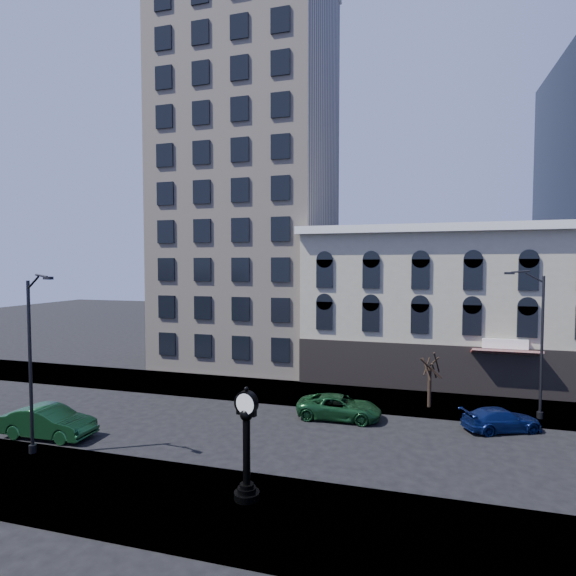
% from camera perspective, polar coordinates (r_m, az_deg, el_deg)
% --- Properties ---
extents(ground, '(160.00, 160.00, 0.00)m').
position_cam_1_polar(ground, '(27.25, -6.67, -17.42)').
color(ground, black).
rests_on(ground, ground).
extents(sidewalk_far, '(160.00, 6.00, 0.12)m').
position_cam_1_polar(sidewalk_far, '(34.39, -1.42, -12.95)').
color(sidewalk_far, gray).
rests_on(sidewalk_far, ground).
extents(sidewalk_near, '(160.00, 6.00, 0.12)m').
position_cam_1_polar(sidewalk_near, '(20.69, -16.02, -24.21)').
color(sidewalk_near, gray).
rests_on(sidewalk_near, ground).
extents(cream_tower, '(15.90, 15.40, 42.50)m').
position_cam_1_polar(cream_tower, '(46.43, -4.78, 15.16)').
color(cream_tower, beige).
rests_on(cream_tower, ground).
extents(victorian_row, '(22.60, 11.19, 12.50)m').
position_cam_1_polar(victorian_row, '(39.69, 18.94, -2.26)').
color(victorian_row, '#AFAA90').
rests_on(victorian_row, ground).
extents(street_clock, '(1.03, 1.03, 4.55)m').
position_cam_1_polar(street_clock, '(19.01, -5.29, -19.61)').
color(street_clock, black).
rests_on(street_clock, sidewalk_near).
extents(street_lamp_near, '(2.28, 0.97, 9.09)m').
position_cam_1_polar(street_lamp_near, '(24.86, -29.38, -3.18)').
color(street_lamp_near, black).
rests_on(street_lamp_near, sidewalk_near).
extents(street_lamp_far, '(2.38, 0.36, 9.20)m').
position_cam_1_polar(street_lamp_far, '(30.92, 28.45, -1.88)').
color(street_lamp_far, black).
rests_on(street_lamp_far, sidewalk_far).
extents(bare_tree_far, '(2.43, 2.43, 4.17)m').
position_cam_1_polar(bare_tree_far, '(31.24, 17.57, -8.68)').
color(bare_tree_far, black).
rests_on(bare_tree_far, sidewalk_far).
extents(car_near_b, '(5.18, 1.94, 1.69)m').
position_cam_1_polar(car_near_b, '(28.92, -28.10, -14.76)').
color(car_near_b, '#143F1E').
rests_on(car_near_b, ground).
extents(car_far_a, '(5.18, 2.45, 1.43)m').
position_cam_1_polar(car_far_a, '(28.79, 6.52, -14.79)').
color(car_far_a, '#143F1E').
rests_on(car_far_a, ground).
extents(car_far_b, '(4.80, 3.46, 1.29)m').
position_cam_1_polar(car_far_b, '(29.35, 25.46, -14.85)').
color(car_far_b, '#0C194C').
rests_on(car_far_b, ground).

